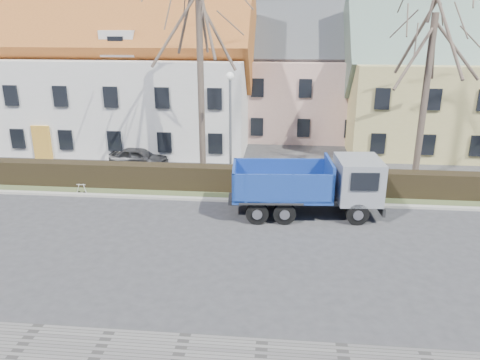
# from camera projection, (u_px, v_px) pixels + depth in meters

# --- Properties ---
(ground) EXTENTS (120.00, 120.00, 0.00)m
(ground) POSITION_uv_depth(u_px,v_px,m) (216.00, 242.00, 19.20)
(ground) COLOR #353537
(curb_far) EXTENTS (80.00, 0.30, 0.12)m
(curb_far) POSITION_uv_depth(u_px,v_px,m) (229.00, 200.00, 23.50)
(curb_far) COLOR #AAA699
(curb_far) RESTS_ON ground
(grass_strip) EXTENTS (80.00, 3.00, 0.10)m
(grass_strip) POSITION_uv_depth(u_px,v_px,m) (233.00, 189.00, 25.01)
(grass_strip) COLOR #45532E
(grass_strip) RESTS_ON ground
(hedge) EXTENTS (60.00, 0.90, 1.30)m
(hedge) POSITION_uv_depth(u_px,v_px,m) (232.00, 180.00, 24.63)
(hedge) COLOR black
(hedge) RESTS_ON ground
(building_white) EXTENTS (26.80, 10.80, 9.50)m
(building_white) POSITION_uv_depth(u_px,v_px,m) (70.00, 76.00, 33.89)
(building_white) COLOR silver
(building_white) RESTS_ON ground
(building_pink) EXTENTS (10.80, 8.80, 8.00)m
(building_pink) POSITION_uv_depth(u_px,v_px,m) (303.00, 82.00, 36.33)
(building_pink) COLOR #C99B8E
(building_pink) RESTS_ON ground
(building_yellow) EXTENTS (18.80, 10.80, 8.50)m
(building_yellow) POSITION_uv_depth(u_px,v_px,m) (480.00, 86.00, 32.32)
(building_yellow) COLOR tan
(building_yellow) RESTS_ON ground
(tree_1) EXTENTS (9.20, 9.20, 12.65)m
(tree_1) POSITION_uv_depth(u_px,v_px,m) (200.00, 65.00, 25.31)
(tree_1) COLOR #4F4137
(tree_1) RESTS_ON ground
(tree_2) EXTENTS (8.00, 8.00, 11.00)m
(tree_2) POSITION_uv_depth(u_px,v_px,m) (427.00, 83.00, 24.47)
(tree_2) COLOR #4F4137
(tree_2) RESTS_ON ground
(dump_truck) EXTENTS (7.26, 3.18, 2.83)m
(dump_truck) POSITION_uv_depth(u_px,v_px,m) (301.00, 186.00, 21.47)
(dump_truck) COLOR navy
(dump_truck) RESTS_ON ground
(streetlight) EXTENTS (0.48, 0.48, 6.20)m
(streetlight) POSITION_uv_depth(u_px,v_px,m) (230.00, 130.00, 24.78)
(streetlight) COLOR gray
(streetlight) RESTS_ON ground
(cart_frame) EXTENTS (0.70, 0.42, 0.62)m
(cart_frame) POSITION_uv_depth(u_px,v_px,m) (78.00, 188.00, 24.38)
(cart_frame) COLOR silver
(cart_frame) RESTS_ON ground
(parked_car_a) EXTENTS (3.67, 1.64, 1.22)m
(parked_car_a) POSITION_uv_depth(u_px,v_px,m) (139.00, 157.00, 28.76)
(parked_car_a) COLOR #2A2A2C
(parked_car_a) RESTS_ON ground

